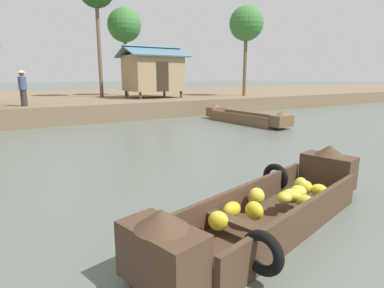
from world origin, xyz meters
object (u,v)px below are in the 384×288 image
at_px(palm_tree_near, 246,24).
at_px(vendor_person, 23,86).
at_px(banana_boat, 271,206).
at_px(palm_tree_mid, 124,26).
at_px(fishing_skiff_distant, 245,118).
at_px(stilt_house_mid_right, 153,72).

height_order(palm_tree_near, vendor_person, palm_tree_near).
xyz_separation_m(banana_boat, palm_tree_mid, (5.31, 19.55, 5.47)).
relative_size(palm_tree_mid, vendor_person, 3.69).
height_order(banana_boat, palm_tree_near, palm_tree_near).
bearing_deg(palm_tree_mid, fishing_skiff_distant, -79.86).
distance_m(banana_boat, fishing_skiff_distant, 11.36).
height_order(banana_boat, vendor_person, vendor_person).
bearing_deg(banana_boat, palm_tree_near, 49.91).
relative_size(banana_boat, fishing_skiff_distant, 0.92).
distance_m(fishing_skiff_distant, palm_tree_mid, 12.28).
bearing_deg(stilt_house_mid_right, fishing_skiff_distant, -79.71).
xyz_separation_m(banana_boat, fishing_skiff_distant, (7.23, 8.76, -0.06)).
xyz_separation_m(palm_tree_near, vendor_person, (-14.22, -0.92, -3.97)).
bearing_deg(palm_tree_mid, stilt_house_mid_right, -80.22).
bearing_deg(vendor_person, fishing_skiff_distant, -27.48).
bearing_deg(banana_boat, fishing_skiff_distant, 50.46).
distance_m(fishing_skiff_distant, stilt_house_mid_right, 7.98).
bearing_deg(stilt_house_mid_right, palm_tree_mid, 99.78).
relative_size(palm_tree_near, vendor_person, 3.69).
bearing_deg(fishing_skiff_distant, palm_tree_near, 49.08).
bearing_deg(fishing_skiff_distant, stilt_house_mid_right, 100.29).
bearing_deg(stilt_house_mid_right, vendor_person, -161.06).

